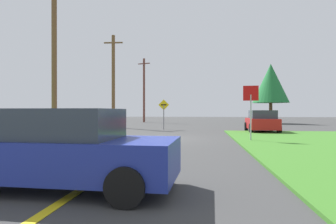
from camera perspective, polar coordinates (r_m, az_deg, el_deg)
The scene contains 10 objects.
ground_plane at distance 16.36m, azimuth -1.80°, elevation -5.31°, with size 120.00×120.00×0.00m, color #3A3A3A.
lane_stripe_center at distance 8.60m, azimuth -9.77°, elevation -10.30°, with size 0.20×14.00×0.01m, color yellow.
stop_sign at distance 15.23m, azimuth 16.21°, elevation 1.91°, with size 0.77×0.10×2.87m.
car_behind_on_main_road at distance 6.14m, azimuth -20.02°, elevation -7.00°, with size 4.46×2.13×1.62m.
car_on_crossroad at distance 22.20m, azimuth 18.22°, elevation -1.78°, with size 2.23×4.05×1.62m.
utility_pole_near at distance 16.12m, azimuth -21.78°, elevation 11.53°, with size 1.77×0.57×9.19m.
utility_pole_mid at distance 27.82m, azimuth -10.87°, elevation 6.23°, with size 1.80×0.32×8.78m.
utility_pole_far at distance 39.77m, azimuth -4.82°, elevation 4.49°, with size 1.76×0.64×8.84m.
direction_sign at distance 24.00m, azimuth -0.86°, elevation 0.23°, with size 0.90×0.18×2.54m.
oak_tree_left at distance 38.10m, azimuth 19.83°, elevation 5.41°, with size 4.44×4.44×7.49m.
Camera 1 is at (2.39, -16.11, 1.58)m, focal length 30.52 mm.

